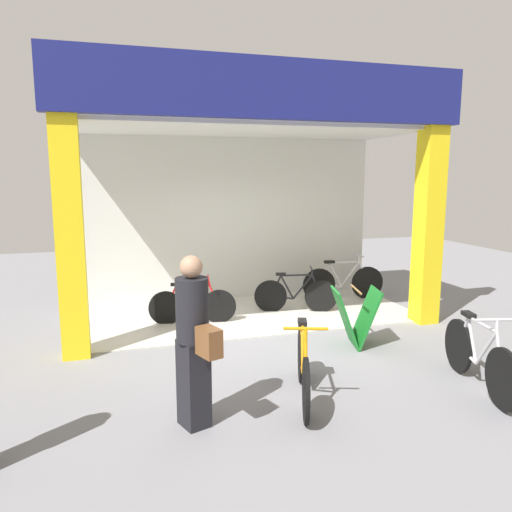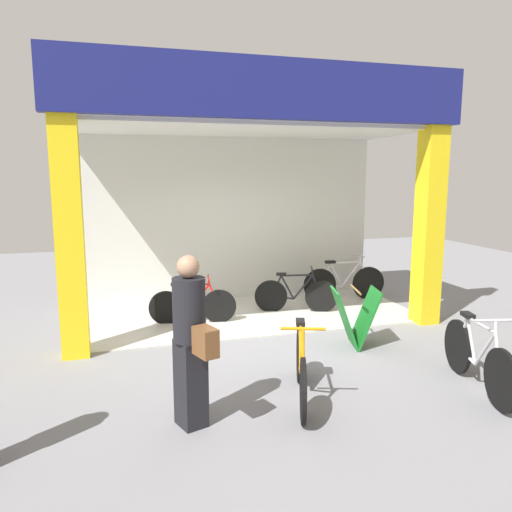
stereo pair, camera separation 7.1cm
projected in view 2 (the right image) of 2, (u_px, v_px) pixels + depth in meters
ground_plane at (268, 337)px, 7.57m from camera, size 19.69×19.69×0.00m
shop_facade at (244, 191)px, 8.48m from camera, size 6.04×2.84×4.02m
bicycle_inside_0 at (296, 295)px, 8.85m from camera, size 1.42×0.53×0.82m
bicycle_inside_1 at (344, 282)px, 9.70m from camera, size 1.64×0.45×0.90m
bicycle_inside_2 at (192, 305)px, 8.18m from camera, size 1.42×0.39×0.79m
bicycle_parked_0 at (301, 367)px, 5.43m from camera, size 0.61×1.60×0.92m
bicycle_parked_1 at (478, 358)px, 5.68m from camera, size 0.53×1.66×0.93m
sandwich_board_sign at (355, 317)px, 7.11m from camera, size 0.75×0.69×0.85m
pedestrian_3 at (191, 340)px, 4.77m from camera, size 0.42×0.63×1.70m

